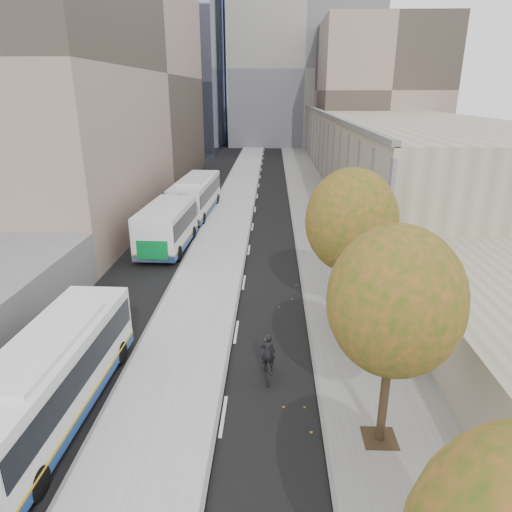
{
  "coord_description": "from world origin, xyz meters",
  "views": [
    {
      "loc": [
        -0.02,
        -7.16,
        10.79
      ],
      "look_at": [
        -0.84,
        15.78,
        2.5
      ],
      "focal_mm": 32.0,
      "sensor_mm": 36.0,
      "label": 1
    }
  ],
  "objects_px": {
    "bus_shelter": "(402,302)",
    "cyclist": "(268,362)",
    "bus_far": "(186,206)",
    "distant_car": "(204,193)"
  },
  "relations": [
    {
      "from": "bus_shelter",
      "to": "distant_car",
      "type": "distance_m",
      "value": 32.33
    },
    {
      "from": "bus_far",
      "to": "distant_car",
      "type": "xyz_separation_m",
      "value": [
        0.01,
        10.73,
        -1.12
      ]
    },
    {
      "from": "bus_shelter",
      "to": "distant_car",
      "type": "bearing_deg",
      "value": 113.58
    },
    {
      "from": "bus_far",
      "to": "bus_shelter",
      "type": "bearing_deg",
      "value": -53.18
    },
    {
      "from": "bus_far",
      "to": "distant_car",
      "type": "relative_size",
      "value": 5.13
    },
    {
      "from": "distant_car",
      "to": "bus_shelter",
      "type": "bearing_deg",
      "value": -60.97
    },
    {
      "from": "bus_far",
      "to": "distant_car",
      "type": "bearing_deg",
      "value": 92.36
    },
    {
      "from": "bus_far",
      "to": "cyclist",
      "type": "relative_size",
      "value": 9.59
    },
    {
      "from": "distant_car",
      "to": "cyclist",
      "type": "bearing_deg",
      "value": -72.11
    },
    {
      "from": "bus_shelter",
      "to": "cyclist",
      "type": "height_order",
      "value": "bus_shelter"
    }
  ]
}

